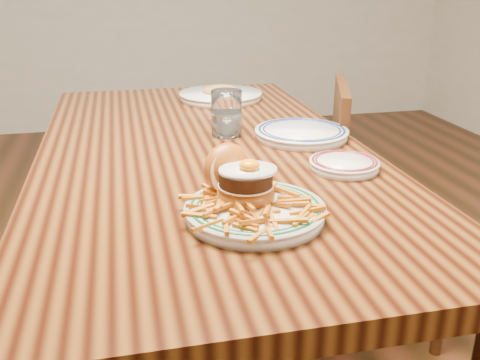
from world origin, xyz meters
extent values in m
cube|color=black|center=(0.00, 0.00, 0.72)|extent=(0.85, 1.60, 0.05)
cylinder|color=black|center=(-0.36, 0.74, 0.35)|extent=(0.07, 0.07, 0.70)
cylinder|color=black|center=(0.36, 0.74, 0.35)|extent=(0.07, 0.07, 0.70)
cube|color=#40200D|center=(0.65, 0.15, 0.41)|extent=(0.51, 0.51, 0.04)
cube|color=#40200D|center=(0.48, 0.21, 0.64)|extent=(0.16, 0.39, 0.43)
cylinder|color=#40200D|center=(0.87, 0.25, 0.19)|extent=(0.04, 0.04, 0.39)
cylinder|color=#40200D|center=(0.55, 0.37, 0.19)|extent=(0.04, 0.04, 0.39)
cylinder|color=#40200D|center=(0.75, -0.07, 0.19)|extent=(0.04, 0.04, 0.39)
cylinder|color=#40200D|center=(0.43, 0.05, 0.19)|extent=(0.04, 0.04, 0.39)
cylinder|color=silver|center=(0.03, -0.46, 0.76)|extent=(0.26, 0.26, 0.02)
cylinder|color=silver|center=(0.03, -0.46, 0.77)|extent=(0.27, 0.27, 0.01)
torus|color=#0D4A1E|center=(0.03, -0.46, 0.78)|extent=(0.25, 0.25, 0.01)
torus|color=#0D4A1E|center=(0.03, -0.46, 0.78)|extent=(0.22, 0.22, 0.01)
ellipsoid|color=#974913|center=(0.02, -0.43, 0.79)|extent=(0.11, 0.11, 0.05)
cylinder|color=beige|center=(0.02, -0.43, 0.81)|extent=(0.11, 0.11, 0.00)
cylinder|color=black|center=(0.02, -0.43, 0.82)|extent=(0.10, 0.10, 0.03)
ellipsoid|color=white|center=(0.02, -0.43, 0.84)|extent=(0.11, 0.09, 0.01)
ellipsoid|color=orange|center=(0.02, -0.43, 0.85)|extent=(0.04, 0.04, 0.02)
ellipsoid|color=#974913|center=(-0.01, -0.37, 0.82)|extent=(0.13, 0.12, 0.12)
cylinder|color=beige|center=(0.00, -0.39, 0.82)|extent=(0.10, 0.06, 0.09)
cylinder|color=silver|center=(0.30, -0.25, 0.76)|extent=(0.16, 0.16, 0.02)
cylinder|color=silver|center=(0.30, -0.25, 0.77)|extent=(0.16, 0.16, 0.01)
torus|color=maroon|center=(0.30, -0.25, 0.77)|extent=(0.15, 0.15, 0.01)
torus|color=maroon|center=(0.30, -0.25, 0.77)|extent=(0.14, 0.14, 0.01)
cube|color=silver|center=(0.31, -0.24, 0.77)|extent=(0.10, 0.06, 0.00)
cylinder|color=silver|center=(0.28, 0.02, 0.76)|extent=(0.26, 0.26, 0.02)
cylinder|color=silver|center=(0.28, 0.02, 0.77)|extent=(0.26, 0.26, 0.01)
torus|color=#0F1F4B|center=(0.28, 0.02, 0.77)|extent=(0.24, 0.24, 0.01)
torus|color=#0F1F4B|center=(0.28, 0.02, 0.77)|extent=(0.22, 0.22, 0.01)
cylinder|color=white|center=(0.08, 0.09, 0.81)|extent=(0.09, 0.09, 0.13)
cylinder|color=silver|center=(0.08, 0.09, 0.78)|extent=(0.07, 0.07, 0.06)
cylinder|color=silver|center=(0.15, 0.54, 0.76)|extent=(0.29, 0.29, 0.02)
cylinder|color=silver|center=(0.15, 0.54, 0.77)|extent=(0.30, 0.30, 0.01)
ellipsoid|color=gold|center=(0.15, 0.54, 0.78)|extent=(0.13, 0.11, 0.04)
camera|label=1|loc=(-0.20, -1.34, 1.18)|focal=40.00mm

